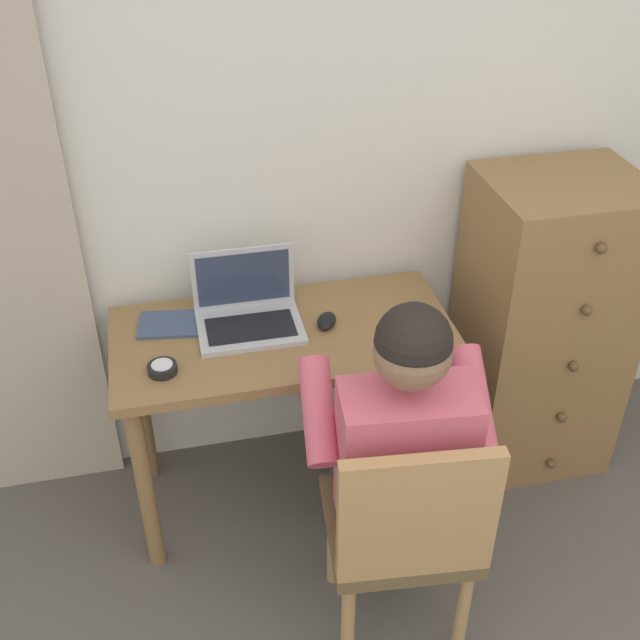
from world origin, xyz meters
name	(u,v)px	position (x,y,z in m)	size (l,w,h in m)	color
wall_back	(368,135)	(0.00, 2.20, 1.25)	(4.80, 0.05, 2.50)	silver
desk	(284,363)	(-0.36, 1.86, 0.61)	(1.11, 0.55, 0.74)	olive
dresser	(542,327)	(0.60, 1.91, 0.58)	(0.54, 0.49, 1.15)	olive
chair	(405,530)	(-0.15, 1.19, 0.49)	(0.46, 0.44, 0.87)	brown
person_seated	(395,438)	(-0.13, 1.37, 0.67)	(0.57, 0.61, 1.19)	#33384C
laptop	(248,310)	(-0.47, 1.93, 0.79)	(0.34, 0.25, 0.24)	#B7BABF
computer_mouse	(327,321)	(-0.22, 1.87, 0.76)	(0.06, 0.10, 0.03)	black
desk_clock	(162,368)	(-0.76, 1.73, 0.76)	(0.09, 0.09, 0.03)	black
notebook_pad	(171,324)	(-0.72, 1.97, 0.75)	(0.21, 0.15, 0.01)	#3D4C6B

